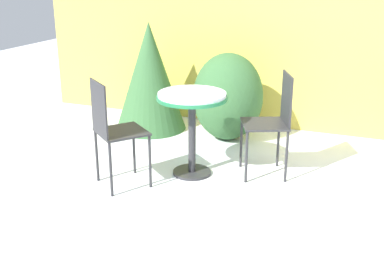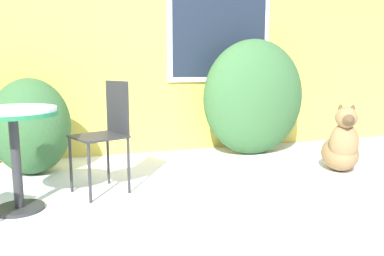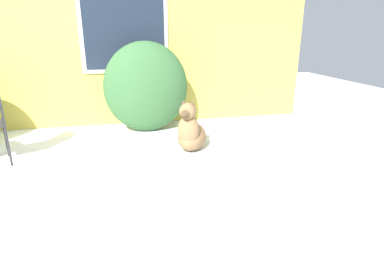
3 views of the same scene
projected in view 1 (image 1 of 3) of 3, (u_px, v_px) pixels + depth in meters
ground_plane at (340, 229)px, 3.54m from camera, size 16.00×16.00×0.00m
house_wall at (378, 16)px, 5.03m from camera, size 8.00×0.10×2.66m
shrub_left at (228, 97)px, 5.26m from camera, size 0.77×0.76×0.96m
evergreen_bush at (150, 77)px, 5.56m from camera, size 0.83×0.83×1.25m
patio_table at (192, 109)px, 4.29m from camera, size 0.63×0.63×0.78m
patio_chair_near_table at (273, 119)px, 4.32m from camera, size 0.51×0.51×0.95m
patio_chair_far_side at (113, 128)px, 4.08m from camera, size 0.55×0.55×0.95m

